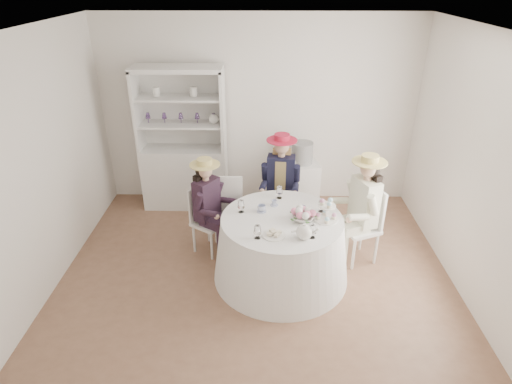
{
  "coord_description": "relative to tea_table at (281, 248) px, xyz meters",
  "views": [
    {
      "loc": [
        0.07,
        -3.97,
        3.17
      ],
      "look_at": [
        0.0,
        0.1,
        1.05
      ],
      "focal_mm": 30.0,
      "sensor_mm": 36.0,
      "label": 1
    }
  ],
  "objects": [
    {
      "name": "ground",
      "position": [
        -0.29,
        -0.02,
        -0.38
      ],
      "size": [
        4.5,
        4.5,
        0.0
      ],
      "primitive_type": "plane",
      "color": "brown",
      "rests_on": "ground"
    },
    {
      "name": "ceiling",
      "position": [
        -0.29,
        -0.02,
        2.32
      ],
      "size": [
        4.5,
        4.5,
        0.0
      ],
      "primitive_type": "plane",
      "rotation": [
        3.14,
        0.0,
        0.0
      ],
      "color": "white",
      "rests_on": "wall_back"
    },
    {
      "name": "wall_back",
      "position": [
        -0.29,
        1.98,
        0.97
      ],
      "size": [
        4.5,
        0.0,
        4.5
      ],
      "primitive_type": "plane",
      "rotation": [
        1.57,
        0.0,
        0.0
      ],
      "color": "white",
      "rests_on": "ground"
    },
    {
      "name": "wall_front",
      "position": [
        -0.29,
        -2.02,
        0.97
      ],
      "size": [
        4.5,
        0.0,
        4.5
      ],
      "primitive_type": "plane",
      "rotation": [
        -1.57,
        0.0,
        0.0
      ],
      "color": "white",
      "rests_on": "ground"
    },
    {
      "name": "wall_left",
      "position": [
        -2.54,
        -0.02,
        0.97
      ],
      "size": [
        0.0,
        4.5,
        4.5
      ],
      "primitive_type": "plane",
      "rotation": [
        1.57,
        0.0,
        1.57
      ],
      "color": "white",
      "rests_on": "ground"
    },
    {
      "name": "wall_right",
      "position": [
        1.96,
        -0.02,
        0.97
      ],
      "size": [
        0.0,
        4.5,
        4.5
      ],
      "primitive_type": "plane",
      "rotation": [
        1.57,
        0.0,
        -1.57
      ],
      "color": "white",
      "rests_on": "ground"
    },
    {
      "name": "tea_table",
      "position": [
        0.0,
        0.0,
        0.0
      ],
      "size": [
        1.54,
        1.54,
        0.77
      ],
      "rotation": [
        0.0,
        0.0,
        -0.23
      ],
      "color": "white",
      "rests_on": "ground"
    },
    {
      "name": "hutch",
      "position": [
        -1.35,
        1.71,
        0.35
      ],
      "size": [
        1.36,
        0.83,
        2.05
      ],
      "rotation": [
        0.0,
        0.0,
        0.33
      ],
      "color": "silver",
      "rests_on": "ground"
    },
    {
      "name": "side_table",
      "position": [
        0.34,
        1.65,
        -0.02
      ],
      "size": [
        0.53,
        0.53,
        0.72
      ],
      "primitive_type": "cube",
      "rotation": [
        0.0,
        0.0,
        0.17
      ],
      "color": "silver",
      "rests_on": "ground"
    },
    {
      "name": "hatbox",
      "position": [
        0.34,
        1.65,
        0.49
      ],
      "size": [
        0.35,
        0.35,
        0.3
      ],
      "primitive_type": "cylinder",
      "rotation": [
        0.0,
        0.0,
        -0.19
      ],
      "color": "black",
      "rests_on": "side_table"
    },
    {
      "name": "guest_left",
      "position": [
        -0.87,
        0.49,
        0.32
      ],
      "size": [
        0.54,
        0.5,
        1.25
      ],
      "rotation": [
        0.0,
        0.0,
        0.99
      ],
      "color": "silver",
      "rests_on": "ground"
    },
    {
      "name": "guest_mid",
      "position": [
        0.02,
        1.0,
        0.39
      ],
      "size": [
        0.51,
        0.52,
        1.37
      ],
      "rotation": [
        0.0,
        0.0,
        -0.12
      ],
      "color": "silver",
      "rests_on": "ground"
    },
    {
      "name": "guest_right",
      "position": [
        0.94,
        0.33,
        0.39
      ],
      "size": [
        0.57,
        0.52,
        1.38
      ],
      "rotation": [
        0.0,
        0.0,
        -1.18
      ],
      "color": "silver",
      "rests_on": "ground"
    },
    {
      "name": "spare_chair",
      "position": [
        -0.65,
        0.75,
        0.14
      ],
      "size": [
        0.41,
        0.41,
        0.96
      ],
      "rotation": [
        0.0,
        0.0,
        3.11
      ],
      "color": "silver",
      "rests_on": "ground"
    },
    {
      "name": "teacup_a",
      "position": [
        -0.22,
        0.14,
        0.42
      ],
      "size": [
        0.12,
        0.12,
        0.07
      ],
      "primitive_type": "imported",
      "rotation": [
        0.0,
        0.0,
        0.43
      ],
      "color": "white",
      "rests_on": "tea_table"
    },
    {
      "name": "teacup_b",
      "position": [
        -0.08,
        0.29,
        0.42
      ],
      "size": [
        0.08,
        0.08,
        0.06
      ],
      "primitive_type": "imported",
      "rotation": [
        0.0,
        0.0,
        -0.38
      ],
      "color": "white",
      "rests_on": "tea_table"
    },
    {
      "name": "teacup_c",
      "position": [
        0.23,
        0.14,
        0.42
      ],
      "size": [
        0.1,
        0.1,
        0.06
      ],
      "primitive_type": "imported",
      "rotation": [
        0.0,
        0.0,
        -0.27
      ],
      "color": "white",
      "rests_on": "tea_table"
    },
    {
      "name": "flower_bowl",
      "position": [
        0.22,
        -0.04,
        0.42
      ],
      "size": [
        0.27,
        0.27,
        0.06
      ],
      "primitive_type": "imported",
      "rotation": [
        0.0,
        0.0,
        -0.17
      ],
      "color": "white",
      "rests_on": "tea_table"
    },
    {
      "name": "flower_arrangement",
      "position": [
        0.22,
        -0.04,
        0.49
      ],
      "size": [
        0.21,
        0.21,
        0.08
      ],
      "rotation": [
        0.0,
        0.0,
        0.3
      ],
      "color": "pink",
      "rests_on": "tea_table"
    },
    {
      "name": "table_teapot",
      "position": [
        0.21,
        -0.38,
        0.46
      ],
      "size": [
        0.23,
        0.16,
        0.17
      ],
      "rotation": [
        0.0,
        0.0,
        -0.12
      ],
      "color": "white",
      "rests_on": "tea_table"
    },
    {
      "name": "sandwich_plate",
      "position": [
        -0.1,
        -0.34,
        0.4
      ],
      "size": [
        0.24,
        0.24,
        0.05
      ],
      "rotation": [
        0.0,
        0.0,
        -0.2
      ],
      "color": "white",
      "rests_on": "tea_table"
    },
    {
      "name": "cupcake_stand",
      "position": [
        0.47,
        -0.02,
        0.48
      ],
      "size": [
        0.26,
        0.26,
        0.24
      ],
      "rotation": [
        0.0,
        0.0,
        -0.35
      ],
      "color": "white",
      "rests_on": "tea_table"
    },
    {
      "name": "stemware_set",
      "position": [
        -0.0,
        -0.0,
        0.46
      ],
      "size": [
        0.97,
        0.94,
        0.15
      ],
      "color": "white",
      "rests_on": "tea_table"
    }
  ]
}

